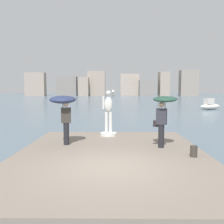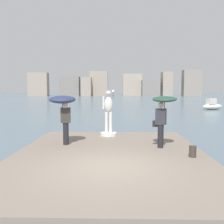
# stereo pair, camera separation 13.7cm
# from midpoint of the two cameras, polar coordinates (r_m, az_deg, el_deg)

# --- Properties ---
(ground_plane) EXTENTS (400.00, 400.00, 0.00)m
(ground_plane) POSITION_cam_midpoint_polar(r_m,az_deg,el_deg) (47.20, 0.40, 1.72)
(ground_plane) COLOR slate
(pier) EXTENTS (6.60, 9.03, 0.40)m
(pier) POSITION_cam_midpoint_polar(r_m,az_deg,el_deg) (8.96, -0.68, -10.40)
(pier) COLOR slate
(pier) RESTS_ON ground
(statue_white_figure) EXTENTS (0.78, 0.95, 2.18)m
(statue_white_figure) POSITION_cam_midpoint_polar(r_m,az_deg,el_deg) (12.19, -1.12, -1.41)
(statue_white_figure) COLOR silver
(statue_white_figure) RESTS_ON pier
(onlooker_left) EXTENTS (1.19, 1.21, 1.99)m
(onlooker_left) POSITION_cam_midpoint_polar(r_m,az_deg,el_deg) (10.25, -11.12, 1.53)
(onlooker_left) COLOR black
(onlooker_left) RESTS_ON pier
(onlooker_right) EXTENTS (1.16, 1.17, 1.98)m
(onlooker_right) POSITION_cam_midpoint_polar(r_m,az_deg,el_deg) (9.73, 11.05, 0.75)
(onlooker_right) COLOR black
(onlooker_right) RESTS_ON pier
(mooring_bollard) EXTENTS (0.23, 0.23, 0.37)m
(mooring_bollard) POSITION_cam_midpoint_polar(r_m,az_deg,el_deg) (8.79, 17.34, -8.35)
(mooring_bollard) COLOR #38332D
(mooring_bollard) RESTS_ON pier
(boat_far) EXTENTS (3.42, 2.37, 1.51)m
(boat_far) POSITION_cam_midpoint_polar(r_m,az_deg,el_deg) (36.84, 20.90, 1.38)
(boat_far) COLOR silver
(boat_far) RESTS_ON ground
(distant_skyline) EXTENTS (80.69, 11.89, 12.01)m
(distant_skyline) POSITION_cam_midpoint_polar(r_m,az_deg,el_deg) (123.73, 0.42, 6.07)
(distant_skyline) COLOR gray
(distant_skyline) RESTS_ON ground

